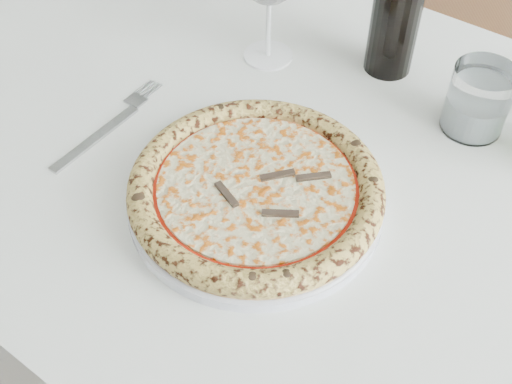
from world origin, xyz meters
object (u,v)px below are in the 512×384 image
chair_far (491,28)px  pizza (256,188)px  dining_table (292,203)px  tumbler (477,103)px  plate (256,199)px

chair_far → pizza: size_ratio=3.22×
dining_table → tumbler: (0.18, 0.15, 0.14)m
tumbler → pizza: bearing=-125.0°
dining_table → pizza: 0.16m
pizza → chair_far: bearing=83.4°
chair_far → tumbler: bearing=-82.6°
plate → tumbler: bearing=55.0°
plate → tumbler: tumbler is taller
plate → pizza: (-0.00, 0.00, 0.02)m
chair_far → plate: bearing=-96.6°
chair_far → dining_table: bearing=-97.4°
dining_table → tumbler: size_ratio=16.04×
plate → tumbler: (0.18, 0.25, 0.03)m
chair_far → pizza: bearing=-96.6°
dining_table → tumbler: tumbler is taller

